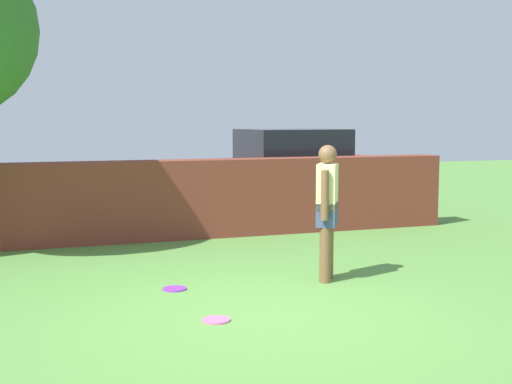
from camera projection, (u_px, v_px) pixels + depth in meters
The scene contains 6 objects.
ground_plane at pixel (266, 317), 6.63m from camera, with size 40.00×40.00×0.00m, color #568C3D.
brick_wall at pixel (71, 204), 10.36m from camera, with size 12.83×0.50×1.27m, color brown.
person at pixel (327, 206), 8.03m from camera, with size 0.38×0.47×1.62m.
car at pixel (293, 172), 13.71m from camera, with size 4.34×2.22×1.72m.
frisbee_pink at pixel (216, 320), 6.49m from camera, with size 0.27×0.27×0.02m, color pink.
frisbee_purple at pixel (175, 289), 7.68m from camera, with size 0.27×0.27×0.02m, color purple.
Camera 1 is at (-2.23, -6.06, 1.93)m, focal length 47.56 mm.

